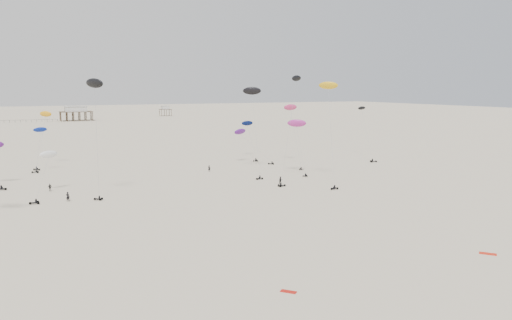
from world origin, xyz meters
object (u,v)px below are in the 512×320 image
rig_0 (43,130)px  spectator_0 (68,201)px  pavilion_small (165,112)px  pavilion_main (76,115)px  rig_6 (329,104)px

rig_0 → spectator_0: rig_0 is taller
pavilion_small → rig_0: 255.04m
spectator_0 → pavilion_small: bearing=-88.9°
pavilion_main → pavilion_small: bearing=23.2°
pavilion_main → rig_0: bearing=-98.2°
pavilion_small → rig_6: size_ratio=0.36×
pavilion_small → spectator_0: 300.51m
rig_0 → pavilion_small: bearing=-151.7°
rig_6 → spectator_0: size_ratio=10.97×
rig_0 → spectator_0: 50.57m
pavilion_main → spectator_0: size_ratio=9.26×
rig_6 → spectator_0: 61.65m
pavilion_small → rig_6: rig_6 is taller
pavilion_small → rig_0: rig_0 is taller
rig_0 → pavilion_main: bearing=-136.9°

